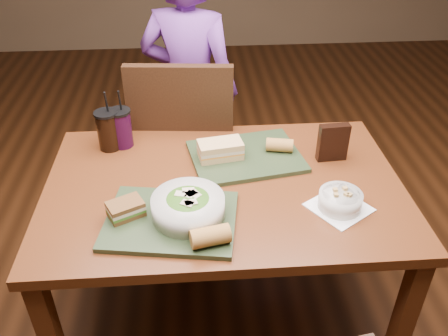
% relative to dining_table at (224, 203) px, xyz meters
% --- Properties ---
extents(ground, '(6.00, 6.00, 0.00)m').
position_rel_dining_table_xyz_m(ground, '(0.00, 0.00, -0.66)').
color(ground, '#381C0B').
rests_on(ground, ground).
extents(dining_table, '(1.30, 0.85, 0.75)m').
position_rel_dining_table_xyz_m(dining_table, '(0.00, 0.00, 0.00)').
color(dining_table, '#552811').
rests_on(dining_table, ground).
extents(chair_far, '(0.49, 0.49, 1.04)m').
position_rel_dining_table_xyz_m(chair_far, '(-0.16, 0.53, -0.08)').
color(chair_far, black).
rests_on(chair_far, ground).
extents(diner, '(0.60, 0.49, 1.42)m').
position_rel_dining_table_xyz_m(diner, '(-0.11, 0.89, 0.05)').
color(diner, '#6E348F').
rests_on(diner, ground).
extents(tray_near, '(0.46, 0.38, 0.02)m').
position_rel_dining_table_xyz_m(tray_near, '(-0.19, -0.20, 0.10)').
color(tray_near, '#25331C').
rests_on(tray_near, dining_table).
extents(tray_far, '(0.47, 0.39, 0.02)m').
position_rel_dining_table_xyz_m(tray_far, '(0.10, 0.16, 0.10)').
color(tray_far, '#25331C').
rests_on(tray_far, dining_table).
extents(salad_bowl, '(0.24, 0.24, 0.08)m').
position_rel_dining_table_xyz_m(salad_bowl, '(-0.13, -0.19, 0.15)').
color(salad_bowl, silver).
rests_on(salad_bowl, tray_near).
extents(soup_bowl, '(0.25, 0.25, 0.07)m').
position_rel_dining_table_xyz_m(soup_bowl, '(0.38, -0.17, 0.12)').
color(soup_bowl, white).
rests_on(soup_bowl, dining_table).
extents(sandwich_near, '(0.13, 0.12, 0.05)m').
position_rel_dining_table_xyz_m(sandwich_near, '(-0.33, -0.17, 0.13)').
color(sandwich_near, '#593819').
rests_on(sandwich_near, tray_near).
extents(sandwich_far, '(0.18, 0.12, 0.07)m').
position_rel_dining_table_xyz_m(sandwich_far, '(-0.00, 0.15, 0.14)').
color(sandwich_far, tan).
rests_on(sandwich_far, tray_far).
extents(baguette_near, '(0.13, 0.08, 0.06)m').
position_rel_dining_table_xyz_m(baguette_near, '(-0.07, -0.33, 0.14)').
color(baguette_near, '#AD7533').
rests_on(baguette_near, tray_near).
extents(baguette_far, '(0.11, 0.07, 0.05)m').
position_rel_dining_table_xyz_m(baguette_far, '(0.23, 0.18, 0.13)').
color(baguette_far, '#AD7533').
rests_on(baguette_far, tray_far).
extents(cup_cola, '(0.09, 0.09, 0.25)m').
position_rel_dining_table_xyz_m(cup_cola, '(-0.44, 0.28, 0.17)').
color(cup_cola, black).
rests_on(cup_cola, dining_table).
extents(cup_berry, '(0.09, 0.09, 0.25)m').
position_rel_dining_table_xyz_m(cup_berry, '(-0.39, 0.30, 0.17)').
color(cup_berry, black).
rests_on(cup_berry, dining_table).
extents(chip_bag, '(0.12, 0.04, 0.15)m').
position_rel_dining_table_xyz_m(chip_bag, '(0.43, 0.13, 0.17)').
color(chip_bag, black).
rests_on(chip_bag, dining_table).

